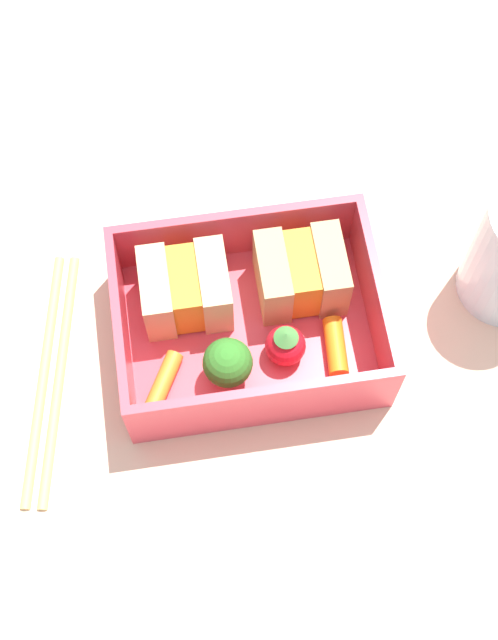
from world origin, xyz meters
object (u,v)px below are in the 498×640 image
(broccoli_floret, at_px, (228,363))
(carrot_stick_far_left, at_px, (336,346))
(sandwich_left, at_px, (185,289))
(carrot_stick_left, at_px, (164,382))
(chopstick_pair, at_px, (50,375))
(sandwich_center_left, at_px, (301,273))
(strawberry_far_left, at_px, (285,345))

(broccoli_floret, relative_size, carrot_stick_far_left, 1.02)
(sandwich_left, height_order, carrot_stick_left, sandwich_left)
(sandwich_left, distance_m, carrot_stick_left, 0.07)
(sandwich_left, xyz_separation_m, broccoli_floret, (0.02, -0.06, 0.00))
(broccoli_floret, height_order, chopstick_pair, broccoli_floret)
(sandwich_left, xyz_separation_m, sandwich_center_left, (0.08, 0.00, 0.00))
(sandwich_center_left, distance_m, broccoli_floret, 0.08)
(broccoli_floret, height_order, carrot_stick_far_left, broccoli_floret)
(chopstick_pair, bearing_deg, broccoli_floret, -10.25)
(carrot_stick_left, bearing_deg, chopstick_pair, 164.27)
(sandwich_center_left, distance_m, carrot_stick_left, 0.12)
(strawberry_far_left, height_order, carrot_stick_far_left, strawberry_far_left)
(carrot_stick_left, bearing_deg, broccoli_floret, -0.17)
(sandwich_left, bearing_deg, carrot_stick_left, -111.49)
(sandwich_center_left, height_order, carrot_stick_left, sandwich_center_left)
(sandwich_left, distance_m, carrot_stick_far_left, 0.11)
(sandwich_left, xyz_separation_m, strawberry_far_left, (0.06, -0.05, -0.01))
(strawberry_far_left, bearing_deg, sandwich_left, 142.03)
(broccoli_floret, relative_size, strawberry_far_left, 1.21)
(chopstick_pair, bearing_deg, sandwich_center_left, 11.43)
(strawberry_far_left, bearing_deg, carrot_stick_left, -173.04)
(sandwich_center_left, bearing_deg, sandwich_left, 180.00)
(sandwich_center_left, bearing_deg, carrot_stick_far_left, -72.47)
(carrot_stick_left, xyz_separation_m, broccoli_floret, (0.04, -0.00, 0.02))
(sandwich_center_left, bearing_deg, chopstick_pair, -168.57)
(sandwich_center_left, xyz_separation_m, chopstick_pair, (-0.18, -0.04, -0.03))
(sandwich_left, relative_size, carrot_stick_far_left, 1.48)
(broccoli_floret, xyz_separation_m, chopstick_pair, (-0.12, 0.02, -0.03))
(sandwich_left, height_order, carrot_stick_far_left, sandwich_left)
(strawberry_far_left, bearing_deg, broccoli_floret, -165.55)
(sandwich_left, relative_size, sandwich_center_left, 1.00)
(sandwich_left, bearing_deg, sandwich_center_left, 0.00)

